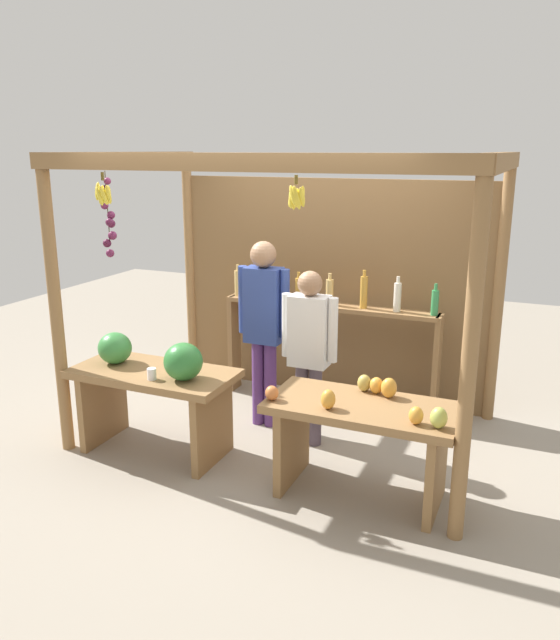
# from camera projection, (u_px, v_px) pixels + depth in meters

# --- Properties ---
(ground_plane) EXTENTS (12.00, 12.00, 0.00)m
(ground_plane) POSITION_uv_depth(u_px,v_px,m) (289.00, 432.00, 5.56)
(ground_plane) COLOR gray
(ground_plane) RESTS_ON ground
(market_stall) EXTENTS (3.28, 2.14, 2.40)m
(market_stall) POSITION_uv_depth(u_px,v_px,m) (309.00, 268.00, 5.62)
(market_stall) COLOR olive
(market_stall) RESTS_ON ground
(fruit_counter_left) EXTENTS (1.33, 0.64, 1.00)m
(fruit_counter_left) POSITION_uv_depth(u_px,v_px,m) (154.00, 381.00, 5.04)
(fruit_counter_left) COLOR olive
(fruit_counter_left) RESTS_ON ground
(fruit_counter_right) EXTENTS (1.34, 0.64, 0.85)m
(fruit_counter_right) POSITION_uv_depth(u_px,v_px,m) (363.00, 427.00, 4.41)
(fruit_counter_right) COLOR olive
(fruit_counter_right) RESTS_ON ground
(bottle_shelf_unit) EXTENTS (2.11, 0.22, 1.36)m
(bottle_shelf_unit) POSITION_uv_depth(u_px,v_px,m) (329.00, 325.00, 5.98)
(bottle_shelf_unit) COLOR olive
(bottle_shelf_unit) RESTS_ON ground
(vendor_man) EXTENTS (0.48, 0.23, 1.67)m
(vendor_man) POSITION_uv_depth(u_px,v_px,m) (264.00, 317.00, 5.46)
(vendor_man) COLOR #563073
(vendor_man) RESTS_ON ground
(vendor_woman) EXTENTS (0.48, 0.20, 1.49)m
(vendor_woman) POSITION_uv_depth(u_px,v_px,m) (309.00, 344.00, 5.12)
(vendor_woman) COLOR #514452
(vendor_woman) RESTS_ON ground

